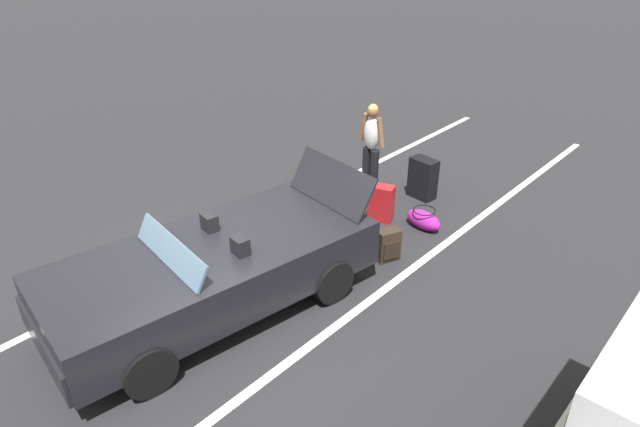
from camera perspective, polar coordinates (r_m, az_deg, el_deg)
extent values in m
plane|color=black|center=(7.49, -10.51, -9.48)|extent=(80.00, 80.00, 0.00)
cube|color=silver|center=(8.39, -16.08, -5.57)|extent=(18.00, 0.12, 0.01)
cube|color=silver|center=(6.66, -2.72, -14.64)|extent=(18.00, 0.12, 0.01)
cube|color=black|center=(7.12, -10.95, -5.55)|extent=(4.32, 2.36, 0.64)
cube|color=black|center=(6.80, -21.56, -10.38)|extent=(1.55, 1.85, 0.38)
cube|color=slate|center=(6.70, -15.12, -3.71)|extent=(0.41, 1.56, 0.31)
cube|color=black|center=(6.70, -8.20, -3.32)|extent=(0.19, 0.24, 0.22)
cube|color=black|center=(7.26, -11.30, -0.89)|extent=(0.19, 0.24, 0.22)
cube|color=black|center=(7.77, 1.19, 3.17)|extent=(0.57, 1.53, 0.57)
cylinder|color=black|center=(6.36, -17.24, -15.13)|extent=(0.63, 0.31, 0.60)
cylinder|color=black|center=(7.59, -22.22, -7.99)|extent=(0.63, 0.31, 0.60)
cylinder|color=black|center=(7.33, 1.18, -6.93)|extent=(0.63, 0.31, 0.60)
cylinder|color=black|center=(8.42, -5.97, -1.92)|extent=(0.63, 0.31, 0.60)
cube|color=black|center=(10.07, 10.53, 3.58)|extent=(0.34, 0.51, 0.74)
cube|color=black|center=(10.20, 11.04, 3.53)|extent=(0.07, 0.38, 0.41)
sphere|color=black|center=(10.24, 9.26, 1.96)|extent=(0.04, 0.04, 0.04)
sphere|color=black|center=(10.06, 10.71, 1.30)|extent=(0.04, 0.04, 0.04)
cube|color=red|center=(9.24, 6.31, 1.09)|extent=(0.35, 0.45, 0.62)
sphere|color=black|center=(9.34, 5.23, -0.56)|extent=(0.04, 0.04, 0.04)
sphere|color=black|center=(9.27, 6.86, -0.90)|extent=(0.04, 0.04, 0.04)
cube|color=#2D2319|center=(8.22, 7.01, -3.23)|extent=(0.39, 0.31, 0.50)
cube|color=black|center=(8.16, 7.40, -3.82)|extent=(0.26, 0.12, 0.28)
sphere|color=black|center=(8.45, 7.34, -4.13)|extent=(0.04, 0.04, 0.04)
sphere|color=black|center=(8.34, 5.95, -4.52)|extent=(0.04, 0.04, 0.04)
ellipsoid|color=#991E8C|center=(9.16, 10.59, -0.65)|extent=(0.37, 0.67, 0.30)
torus|color=black|center=(9.08, 10.69, 0.34)|extent=(0.41, 0.41, 0.02)
cylinder|color=black|center=(10.11, 5.59, 4.29)|extent=(0.16, 0.16, 0.82)
cylinder|color=black|center=(10.23, 4.77, 4.64)|extent=(0.16, 0.16, 0.82)
ellipsoid|color=silver|center=(9.90, 5.36, 8.22)|extent=(0.25, 0.34, 0.60)
sphere|color=brown|center=(9.77, 5.47, 10.38)|extent=(0.21, 0.21, 0.21)
sphere|color=tan|center=(9.76, 5.48, 10.65)|extent=(0.18, 0.18, 0.18)
cylinder|color=brown|center=(9.75, 6.27, 8.25)|extent=(0.11, 0.20, 0.53)
cylinder|color=brown|center=(10.01, 4.51, 8.89)|extent=(0.11, 0.20, 0.53)
cylinder|color=black|center=(6.23, 27.87, -17.52)|extent=(0.80, 0.28, 0.80)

